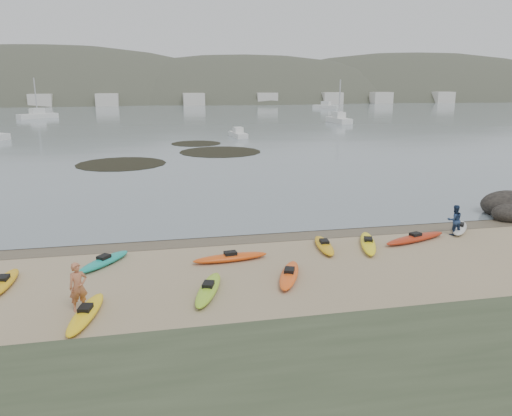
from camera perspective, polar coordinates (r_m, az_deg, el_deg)
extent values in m
plane|color=tan|center=(26.85, 0.00, -3.10)|extent=(600.00, 600.00, 0.00)
plane|color=brown|center=(26.57, 0.13, -3.28)|extent=(60.00, 60.00, 0.00)
plane|color=slate|center=(325.21, -11.15, 12.69)|extent=(1200.00, 1200.00, 0.00)
ellipsoid|color=yellow|center=(25.59, 12.68, -3.96)|extent=(1.89, 3.72, 0.34)
ellipsoid|color=#E14E13|center=(23.04, -2.94, -5.68)|extent=(3.59, 1.09, 0.34)
ellipsoid|color=yellow|center=(18.75, -18.87, -11.35)|extent=(1.38, 3.43, 0.34)
ellipsoid|color=gold|center=(24.87, 7.79, -4.27)|extent=(1.03, 3.04, 0.34)
ellipsoid|color=teal|center=(23.56, -16.97, -5.86)|extent=(2.45, 2.90, 0.34)
ellipsoid|color=#FB5715|center=(21.08, 3.82, -7.65)|extent=(1.89, 3.29, 0.34)
ellipsoid|color=silver|center=(29.70, 22.25, -2.14)|extent=(2.37, 2.72, 0.34)
ellipsoid|color=#97D029|center=(19.75, -5.47, -9.25)|extent=(1.74, 3.46, 0.34)
ellipsoid|color=#B02B12|center=(27.04, 17.74, -3.31)|extent=(4.03, 1.93, 0.34)
ellipsoid|color=#EDAB13|center=(22.66, -26.90, -7.64)|extent=(0.92, 3.10, 0.34)
imported|color=#BC704B|center=(19.13, -19.66, -8.48)|extent=(0.78, 0.66, 1.81)
imported|color=navy|center=(28.70, 21.76, -1.28)|extent=(0.85, 0.69, 1.65)
ellipsoid|color=black|center=(34.83, 26.83, -0.15)|extent=(3.49, 2.71, 1.74)
ellipsoid|color=black|center=(33.26, 26.83, -0.93)|extent=(1.94, 1.74, 1.16)
cylinder|color=black|center=(51.35, -15.15, 4.87)|extent=(8.79, 8.79, 0.04)
cylinder|color=black|center=(58.26, -4.11, 6.41)|extent=(9.42, 9.42, 0.04)
cylinder|color=black|center=(66.32, -6.86, 7.31)|extent=(6.49, 6.49, 0.04)
cube|color=silver|center=(73.87, -2.06, 8.39)|extent=(2.03, 5.57, 0.76)
cube|color=silver|center=(100.36, 9.45, 9.89)|extent=(2.63, 8.13, 1.12)
cube|color=silver|center=(120.28, -23.68, 9.62)|extent=(8.10, 7.04, 1.18)
cube|color=silver|center=(152.23, 8.00, 11.41)|extent=(6.96, 7.28, 1.10)
ellipsoid|color=#384235|center=(225.15, -22.05, 6.68)|extent=(220.00, 120.00, 80.00)
ellipsoid|color=#384235|center=(220.05, -1.21, 8.27)|extent=(200.00, 110.00, 68.00)
ellipsoid|color=#384235|center=(258.79, 17.39, 8.14)|extent=(230.00, 130.00, 76.00)
cube|color=beige|center=(174.10, -24.47, 11.12)|extent=(7.00, 5.00, 4.00)
cube|color=beige|center=(170.66, -16.44, 11.76)|extent=(7.00, 5.00, 4.00)
cube|color=beige|center=(170.55, -8.20, 12.19)|extent=(7.00, 5.00, 4.00)
cube|color=beige|center=(173.79, -0.10, 12.37)|extent=(7.00, 5.00, 4.00)
cube|color=beige|center=(180.19, 7.57, 12.32)|extent=(7.00, 5.00, 4.00)
cube|color=beige|center=(189.44, 14.60, 12.09)|extent=(7.00, 5.00, 4.00)
cube|color=beige|center=(201.15, 20.88, 11.73)|extent=(7.00, 5.00, 4.00)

